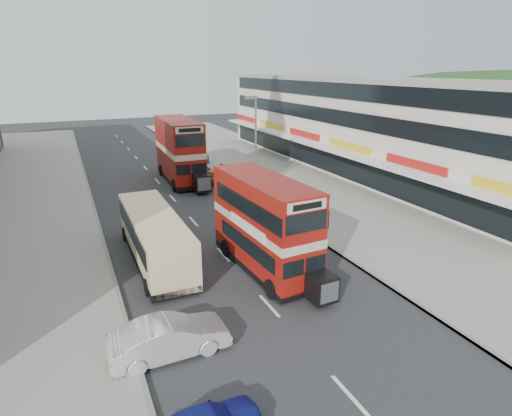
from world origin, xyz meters
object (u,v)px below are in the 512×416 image
car_left_front (170,338)px  car_right_a (256,204)px  bus_main (265,225)px  pedestrian_near (286,188)px  car_right_c (190,159)px  coach (155,236)px  cyclist (222,179)px  car_right_b (211,177)px  street_lamp (255,138)px  bus_second (180,150)px

car_left_front → car_right_a: car_left_front is taller
bus_main → pedestrian_near: bus_main is taller
car_left_front → car_right_c: size_ratio=1.05×
coach → cyclist: (8.60, 12.81, -0.76)m
car_left_front → car_right_c: (9.54, 30.72, -0.01)m
coach → car_right_b: bearing=60.4°
street_lamp → car_right_b: (-2.11, 5.06, -4.16)m
bus_main → street_lamp: bearing=-115.2°
bus_main → bus_second: size_ratio=0.87×
bus_main → car_right_c: bearing=-100.3°
car_right_a → car_right_b: bearing=175.6°
car_right_a → pedestrian_near: size_ratio=2.62×
car_right_c → car_left_front: bearing=-16.9°
bus_main → cyclist: bearing=-105.4°
bus_second → car_right_b: 3.88m
street_lamp → car_right_b: bearing=112.7°
pedestrian_near → cyclist: (-3.15, 6.27, -0.36)m
bus_main → car_right_b: size_ratio=1.95×
bus_second → car_right_c: 6.95m
car_right_a → cyclist: (0.23, 7.92, 0.02)m
bus_main → car_right_b: 18.00m
car_right_b → cyclist: 1.48m
bus_main → coach: 6.20m
street_lamp → coach: street_lamp is taller
car_right_a → car_right_b: 9.30m
car_right_a → pedestrian_near: pedestrian_near is taller
car_right_c → bus_second: bearing=-22.6°
bus_main → car_right_b: bearing=-102.7°
bus_second → car_left_front: bearing=76.0°
car_left_front → cyclist: (9.81, 21.16, 0.00)m
street_lamp → cyclist: street_lamp is taller
coach → car_right_b: 16.34m
car_right_b → coach: bearing=-29.8°
street_lamp → bus_main: 13.77m
coach → cyclist: 15.45m
car_right_a → pedestrian_near: bearing=109.7°
car_left_front → cyclist: bearing=-25.8°
car_left_front → car_right_c: 32.17m
coach → car_left_front: 8.47m
bus_main → car_right_a: bus_main is taller
car_left_front → pedestrian_near: pedestrian_near is taller
pedestrian_near → car_left_front: bearing=24.5°
car_left_front → car_right_a: (9.58, 13.24, -0.02)m
street_lamp → car_right_a: 6.15m
street_lamp → car_right_a: size_ratio=1.65×
cyclist → car_right_c: bearing=93.1°
pedestrian_near → coach: bearing=4.7°
street_lamp → pedestrian_near: bearing=-58.7°
car_right_b → street_lamp: bearing=22.4°
bus_main → bus_second: 19.77m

